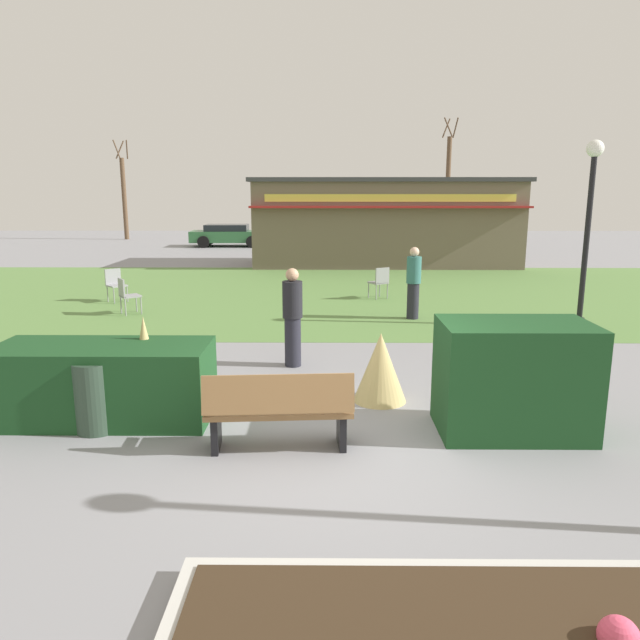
# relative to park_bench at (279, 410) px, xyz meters

# --- Properties ---
(ground_plane) EXTENTS (80.00, 80.00, 0.00)m
(ground_plane) POSITION_rel_park_bench_xyz_m (0.76, 0.16, -0.48)
(ground_plane) COLOR gray
(lawn_patch) EXTENTS (36.00, 12.00, 0.01)m
(lawn_patch) POSITION_rel_park_bench_xyz_m (0.76, 11.01, -0.48)
(lawn_patch) COLOR #5B8442
(lawn_patch) RESTS_ON ground_plane
(park_bench) EXTENTS (1.73, 0.64, 0.95)m
(park_bench) POSITION_rel_park_bench_xyz_m (0.00, 0.00, 0.00)
(park_bench) COLOR olive
(park_bench) RESTS_ON ground_plane
(hedge_left) EXTENTS (2.75, 1.10, 1.01)m
(hedge_left) POSITION_rel_park_bench_xyz_m (-2.35, 0.92, 0.02)
(hedge_left) COLOR #19421E
(hedge_left) RESTS_ON ground_plane
(hedge_right) EXTENTS (1.81, 1.10, 1.39)m
(hedge_right) POSITION_rel_park_bench_xyz_m (2.85, 0.56, 0.21)
(hedge_right) COLOR #19421E
(hedge_right) RESTS_ON ground_plane
(ornamental_grass_behind_left) EXTENTS (0.75, 0.75, 1.00)m
(ornamental_grass_behind_left) POSITION_rel_park_bench_xyz_m (1.31, 1.67, 0.02)
(ornamental_grass_behind_left) COLOR tan
(ornamental_grass_behind_left) RESTS_ON ground_plane
(ornamental_grass_behind_right) EXTENTS (0.51, 0.51, 1.32)m
(ornamental_grass_behind_right) POSITION_rel_park_bench_xyz_m (-1.89, 1.26, 0.18)
(ornamental_grass_behind_right) COLOR tan
(ornamental_grass_behind_right) RESTS_ON ground_plane
(lamppost_mid) EXTENTS (0.36, 0.36, 4.01)m
(lamppost_mid) POSITION_rel_park_bench_xyz_m (6.19, 6.54, 2.05)
(lamppost_mid) COLOR black
(lamppost_mid) RESTS_ON ground_plane
(trash_bin) EXTENTS (0.52, 0.52, 0.90)m
(trash_bin) POSITION_rel_park_bench_xyz_m (-2.33, 0.55, -0.03)
(trash_bin) COLOR #2D4233
(trash_bin) RESTS_ON ground_plane
(food_kiosk) EXTENTS (10.78, 4.04, 3.48)m
(food_kiosk) POSITION_rel_park_bench_xyz_m (2.96, 18.09, 1.27)
(food_kiosk) COLOR #6B5B4C
(food_kiosk) RESTS_ON ground_plane
(cafe_chair_west) EXTENTS (0.62, 0.62, 0.89)m
(cafe_chair_west) POSITION_rel_park_bench_xyz_m (-5.20, 9.53, 0.05)
(cafe_chair_west) COLOR gray
(cafe_chair_west) RESTS_ON ground_plane
(cafe_chair_east) EXTENTS (0.61, 0.61, 0.89)m
(cafe_chair_east) POSITION_rel_park_bench_xyz_m (-4.31, 7.77, 0.05)
(cafe_chair_east) COLOR gray
(cafe_chair_east) RESTS_ON ground_plane
(cafe_chair_center) EXTENTS (0.60, 0.60, 0.89)m
(cafe_chair_center) POSITION_rel_park_bench_xyz_m (2.06, 10.00, 0.05)
(cafe_chair_center) COLOR gray
(cafe_chair_center) RESTS_ON ground_plane
(person_strolling) EXTENTS (0.34, 0.34, 1.69)m
(person_strolling) POSITION_rel_park_bench_xyz_m (2.59, 7.34, 0.38)
(person_strolling) COLOR #23232D
(person_strolling) RESTS_ON ground_plane
(person_standing) EXTENTS (0.34, 0.34, 1.69)m
(person_standing) POSITION_rel_park_bench_xyz_m (-0.02, 3.42, 0.38)
(person_standing) COLOR #23232D
(person_standing) RESTS_ON ground_plane
(parked_car_west_slot) EXTENTS (4.25, 2.16, 1.20)m
(parked_car_west_slot) POSITION_rel_park_bench_xyz_m (-4.79, 26.52, 0.16)
(parked_car_west_slot) COLOR #2D6638
(parked_car_west_slot) RESTS_ON ground_plane
(tree_left_bg) EXTENTS (0.91, 0.96, 6.08)m
(tree_left_bg) POSITION_rel_park_bench_xyz_m (-12.12, 31.50, 2.20)
(tree_left_bg) COLOR brown
(tree_left_bg) RESTS_ON ground_plane
(tree_right_bg) EXTENTS (0.91, 0.96, 7.22)m
(tree_right_bg) POSITION_rel_park_bench_xyz_m (7.88, 30.20, 2.76)
(tree_right_bg) COLOR brown
(tree_right_bg) RESTS_ON ground_plane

